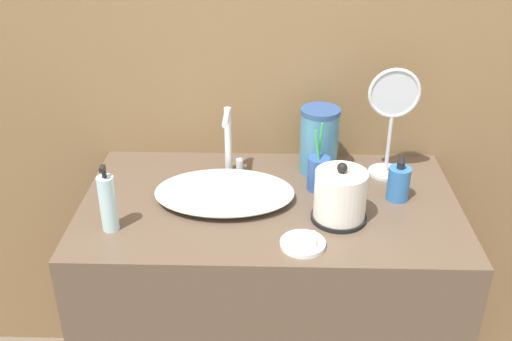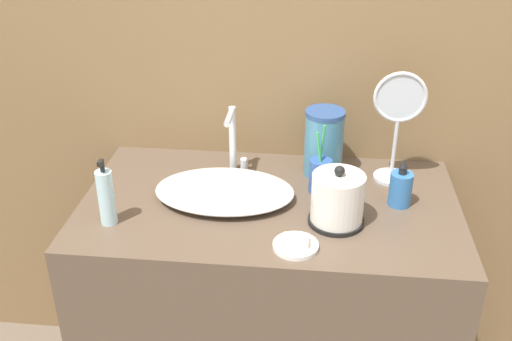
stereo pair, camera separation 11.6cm
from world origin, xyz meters
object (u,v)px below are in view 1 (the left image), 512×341
(water_pitcher, at_px, (319,140))
(toothbrush_cup, at_px, (318,173))
(electric_kettle, at_px, (340,198))
(vanity_mirror, at_px, (392,115))
(shampoo_bottle, at_px, (398,182))
(faucet, at_px, (229,139))
(lotion_bottle, at_px, (108,203))

(water_pitcher, bearing_deg, toothbrush_cup, -93.32)
(electric_kettle, xyz_separation_m, vanity_mirror, (0.17, 0.27, 0.13))
(shampoo_bottle, bearing_deg, faucet, 163.51)
(lotion_bottle, height_order, vanity_mirror, vanity_mirror)
(lotion_bottle, relative_size, water_pitcher, 0.92)
(toothbrush_cup, xyz_separation_m, vanity_mirror, (0.22, 0.10, 0.14))
(water_pitcher, bearing_deg, lotion_bottle, -148.90)
(electric_kettle, bearing_deg, lotion_bottle, -173.89)
(toothbrush_cup, bearing_deg, vanity_mirror, 24.90)
(water_pitcher, bearing_deg, vanity_mirror, -3.75)
(water_pitcher, bearing_deg, faucet, -176.01)
(electric_kettle, bearing_deg, vanity_mirror, 57.20)
(lotion_bottle, xyz_separation_m, shampoo_bottle, (0.79, 0.18, -0.03))
(faucet, relative_size, water_pitcher, 1.01)
(electric_kettle, bearing_deg, faucet, 140.43)
(faucet, height_order, vanity_mirror, vanity_mirror)
(faucet, distance_m, water_pitcher, 0.28)
(water_pitcher, bearing_deg, shampoo_bottle, -37.01)
(toothbrush_cup, height_order, water_pitcher, water_pitcher)
(faucet, xyz_separation_m, water_pitcher, (0.28, 0.02, -0.01))
(electric_kettle, height_order, lotion_bottle, lotion_bottle)
(toothbrush_cup, bearing_deg, water_pitcher, 86.68)
(faucet, distance_m, vanity_mirror, 0.49)
(faucet, relative_size, lotion_bottle, 1.10)
(faucet, relative_size, vanity_mirror, 0.62)
(electric_kettle, xyz_separation_m, shampoo_bottle, (0.18, 0.11, -0.01))
(faucet, xyz_separation_m, vanity_mirror, (0.49, 0.01, 0.08))
(electric_kettle, distance_m, lotion_bottle, 0.62)
(faucet, height_order, lotion_bottle, faucet)
(shampoo_bottle, xyz_separation_m, water_pitcher, (-0.22, 0.17, 0.05))
(lotion_bottle, xyz_separation_m, water_pitcher, (0.57, 0.35, 0.02))
(toothbrush_cup, xyz_separation_m, water_pitcher, (0.01, 0.11, 0.05))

